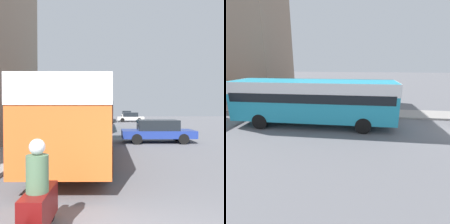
% 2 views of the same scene
% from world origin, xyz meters
% --- Properties ---
extents(bus_lead, '(2.60, 10.96, 3.06)m').
position_xyz_m(bus_lead, '(-1.73, 7.97, 1.99)').
color(bus_lead, '#EA5B23').
rests_on(bus_lead, ground_plane).
extents(bus_following, '(2.65, 10.83, 3.06)m').
position_xyz_m(bus_following, '(-2.03, 21.83, 1.99)').
color(bus_following, teal).
rests_on(bus_following, ground_plane).
extents(bus_third_in_line, '(2.66, 11.52, 3.10)m').
position_xyz_m(bus_third_in_line, '(-1.62, 37.00, 2.02)').
color(bus_third_in_line, silver).
rests_on(bus_third_in_line, ground_plane).
extents(motorcycle_behind_lead, '(0.38, 2.24, 1.73)m').
position_xyz_m(motorcycle_behind_lead, '(-1.69, 0.80, 0.68)').
color(motorcycle_behind_lead, maroon).
rests_on(motorcycle_behind_lead, ground_plane).
extents(car_crossing, '(1.96, 4.34, 1.57)m').
position_xyz_m(car_crossing, '(2.87, 47.23, 0.81)').
color(car_crossing, silver).
rests_on(car_crossing, ground_plane).
extents(car_far_curb, '(4.57, 1.95, 1.44)m').
position_xyz_m(car_far_curb, '(2.53, 12.63, 0.76)').
color(car_far_curb, navy).
rests_on(car_far_curb, ground_plane).
extents(car_distant, '(4.12, 1.95, 1.45)m').
position_xyz_m(car_distant, '(2.71, 35.62, 0.76)').
color(car_distant, silver).
rests_on(car_distant, ground_plane).
extents(pedestrian_near_curb, '(0.37, 0.37, 1.70)m').
position_xyz_m(pedestrian_near_curb, '(-5.60, 35.57, 1.02)').
color(pedestrian_near_curb, '#232838').
rests_on(pedestrian_near_curb, sidewalk).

